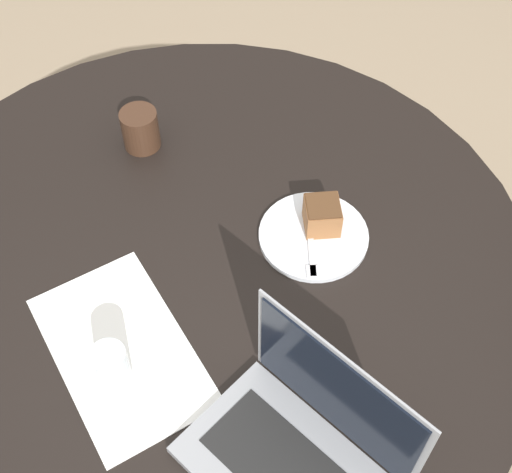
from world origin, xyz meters
TOP-DOWN VIEW (x-y plane):
  - ground_plane at (0.00, 0.00)m, footprint 12.00×12.00m
  - dining_table at (0.00, 0.00)m, footprint 1.36×1.36m
  - paper_document at (-0.19, 0.15)m, footprint 0.44×0.36m
  - plate at (0.03, -0.24)m, footprint 0.22×0.22m
  - cake_slice at (0.05, -0.26)m, footprint 0.07×0.07m
  - fork at (-0.01, -0.23)m, footprint 0.17×0.03m
  - coffee_glass at (0.33, 0.11)m, footprint 0.08×0.08m
  - water_glass at (-0.25, 0.15)m, footprint 0.06×0.06m
  - laptop at (-0.42, -0.15)m, footprint 0.40×0.39m

SIDE VIEW (x-z plane):
  - ground_plane at x=0.00m, z-range 0.00..0.00m
  - dining_table at x=0.00m, z-range 0.26..1.03m
  - paper_document at x=-0.19m, z-range 0.77..0.77m
  - plate at x=0.03m, z-range 0.77..0.78m
  - fork at x=-0.01m, z-range 0.78..0.78m
  - cake_slice at x=0.05m, z-range 0.78..0.85m
  - laptop at x=-0.42m, z-range 0.69..0.94m
  - coffee_glass at x=0.33m, z-range 0.77..0.86m
  - water_glass at x=-0.25m, z-range 0.77..0.87m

